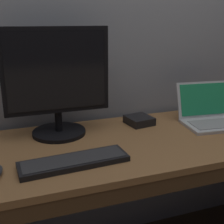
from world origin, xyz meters
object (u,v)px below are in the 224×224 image
(laptop_silver, at_px, (212,116))
(external_drive_box, at_px, (139,120))
(external_monitor, at_px, (57,81))
(wired_keyboard, at_px, (74,161))

(laptop_silver, xyz_separation_m, external_drive_box, (-0.36, 0.11, -0.02))
(external_drive_box, bearing_deg, external_monitor, -177.82)
(laptop_silver, bearing_deg, external_drive_box, 162.33)
(external_drive_box, bearing_deg, wired_keyboard, -141.75)
(laptop_silver, distance_m, external_drive_box, 0.38)
(external_drive_box, bearing_deg, laptop_silver, -17.67)
(laptop_silver, height_order, external_monitor, external_monitor)
(laptop_silver, distance_m, external_monitor, 0.81)
(external_monitor, height_order, wired_keyboard, external_monitor)
(laptop_silver, bearing_deg, external_monitor, 172.72)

